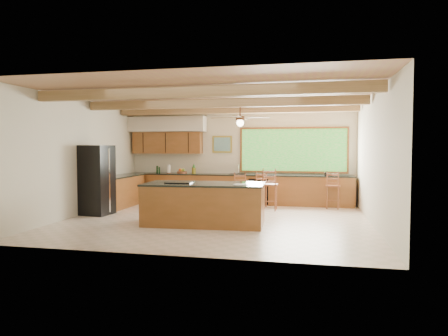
# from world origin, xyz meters

# --- Properties ---
(ground) EXTENTS (7.20, 7.20, 0.00)m
(ground) POSITION_xyz_m (0.00, 0.00, 0.00)
(ground) COLOR beige
(ground) RESTS_ON ground
(room_shell) EXTENTS (7.27, 6.54, 3.02)m
(room_shell) POSITION_xyz_m (-0.17, 0.65, 2.21)
(room_shell) COLOR beige
(room_shell) RESTS_ON ground
(counter_run) EXTENTS (7.12, 3.10, 1.23)m
(counter_run) POSITION_xyz_m (-0.82, 2.52, 0.46)
(counter_run) COLOR brown
(counter_run) RESTS_ON ground
(island) EXTENTS (2.77, 1.41, 0.96)m
(island) POSITION_xyz_m (-0.14, -0.57, 0.47)
(island) COLOR brown
(island) RESTS_ON ground
(refrigerator) EXTENTS (0.77, 0.75, 1.81)m
(refrigerator) POSITION_xyz_m (-3.22, 0.13, 0.90)
(refrigerator) COLOR black
(refrigerator) RESTS_ON ground
(bar_stool_a) EXTENTS (0.47, 0.47, 1.05)m
(bar_stool_a) POSITION_xyz_m (0.77, 2.39, 0.62)
(bar_stool_a) COLOR brown
(bar_stool_a) RESTS_ON ground
(bar_stool_b) EXTENTS (0.50, 0.50, 1.07)m
(bar_stool_b) POSITION_xyz_m (0.27, 1.54, 0.63)
(bar_stool_b) COLOR brown
(bar_stool_b) RESTS_ON ground
(bar_stool_c) EXTENTS (0.43, 0.43, 1.19)m
(bar_stool_c) POSITION_xyz_m (1.12, 1.70, 0.70)
(bar_stool_c) COLOR brown
(bar_stool_c) RESTS_ON ground
(bar_stool_d) EXTENTS (0.44, 0.44, 1.08)m
(bar_stool_d) POSITION_xyz_m (2.87, 2.39, 0.64)
(bar_stool_d) COLOR brown
(bar_stool_d) RESTS_ON ground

